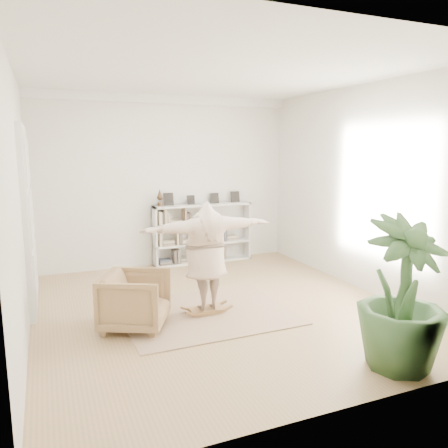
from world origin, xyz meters
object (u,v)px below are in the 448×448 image
bookshelf (202,234)px  person (206,253)px  rocker_board (207,309)px  houseplant (402,294)px  armchair (135,300)px

bookshelf → person: 3.15m
bookshelf → rocker_board: size_ratio=4.20×
rocker_board → person: (0.00, 0.00, 0.89)m
rocker_board → person: size_ratio=0.26×
bookshelf → rocker_board: (-1.00, -2.97, -0.57)m
houseplant → bookshelf: bearing=95.1°
bookshelf → houseplant: houseplant is taller
bookshelf → person: size_ratio=1.09×
houseplant → person: bearing=121.7°
rocker_board → houseplant: (1.48, -2.39, 0.81)m
armchair → person: bearing=-57.9°
houseplant → armchair: bearing=138.6°
bookshelf → person: (-1.00, -2.97, 0.32)m
rocker_board → houseplant: houseplant is taller
rocker_board → person: bearing=13.2°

